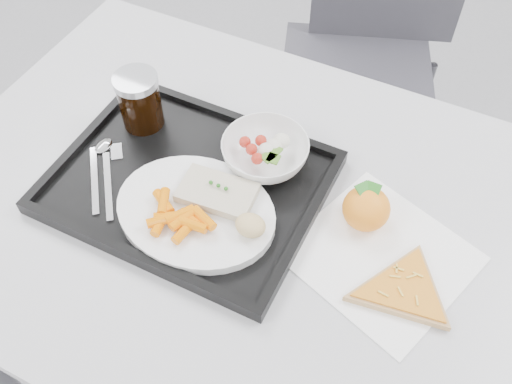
# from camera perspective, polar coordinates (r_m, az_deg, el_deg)

# --- Properties ---
(table) EXTENTS (1.20, 0.80, 0.75)m
(table) POSITION_cam_1_polar(r_m,az_deg,el_deg) (1.01, 0.98, -4.45)
(table) COLOR #A8A8AA
(table) RESTS_ON ground
(chair) EXTENTS (0.54, 0.55, 0.93)m
(chair) POSITION_cam_1_polar(r_m,az_deg,el_deg) (1.67, 11.37, 15.00)
(chair) COLOR #35343B
(chair) RESTS_ON ground
(tray) EXTENTS (0.45, 0.35, 0.03)m
(tray) POSITION_cam_1_polar(r_m,az_deg,el_deg) (0.99, -6.75, 0.87)
(tray) COLOR black
(tray) RESTS_ON table
(dinner_plate) EXTENTS (0.27, 0.27, 0.02)m
(dinner_plate) POSITION_cam_1_polar(r_m,az_deg,el_deg) (0.93, -6.03, -1.97)
(dinner_plate) COLOR white
(dinner_plate) RESTS_ON tray
(fish_fillet) EXTENTS (0.13, 0.09, 0.02)m
(fish_fillet) POSITION_cam_1_polar(r_m,az_deg,el_deg) (0.93, -3.89, -0.05)
(fish_fillet) COLOR beige
(fish_fillet) RESTS_ON dinner_plate
(bread_roll) EXTENTS (0.05, 0.05, 0.03)m
(bread_roll) POSITION_cam_1_polar(r_m,az_deg,el_deg) (0.88, -0.56, -3.35)
(bread_roll) COLOR tan
(bread_roll) RESTS_ON dinner_plate
(salad_bowl) EXTENTS (0.15, 0.15, 0.05)m
(salad_bowl) POSITION_cam_1_polar(r_m,az_deg,el_deg) (0.99, 0.93, 3.99)
(salad_bowl) COLOR white
(salad_bowl) RESTS_ON tray
(cola_glass) EXTENTS (0.08, 0.08, 0.11)m
(cola_glass) POSITION_cam_1_polar(r_m,az_deg,el_deg) (1.06, -11.57, 9.02)
(cola_glass) COLOR black
(cola_glass) RESTS_ON tray
(cutlery) EXTENTS (0.13, 0.16, 0.01)m
(cutlery) POSITION_cam_1_polar(r_m,az_deg,el_deg) (1.03, -15.00, 2.40)
(cutlery) COLOR silver
(cutlery) RESTS_ON tray
(napkin) EXTENTS (0.31, 0.31, 0.00)m
(napkin) POSITION_cam_1_polar(r_m,az_deg,el_deg) (0.93, 12.41, -6.32)
(napkin) COLOR white
(napkin) RESTS_ON table
(tangerine) EXTENTS (0.10, 0.10, 0.07)m
(tangerine) POSITION_cam_1_polar(r_m,az_deg,el_deg) (0.94, 10.96, -1.62)
(tangerine) COLOR orange
(tangerine) RESTS_ON napkin
(pizza_slice) EXTENTS (0.26, 0.26, 0.02)m
(pizza_slice) POSITION_cam_1_polar(r_m,az_deg,el_deg) (0.90, 14.58, -9.45)
(pizza_slice) COLOR tan
(pizza_slice) RESTS_ON napkin
(carrot_pile) EXTENTS (0.12, 0.08, 0.02)m
(carrot_pile) POSITION_cam_1_polar(r_m,az_deg,el_deg) (0.91, -7.79, -2.51)
(carrot_pile) COLOR orange
(carrot_pile) RESTS_ON dinner_plate
(salad_contents) EXTENTS (0.08, 0.08, 0.02)m
(salad_contents) POSITION_cam_1_polar(r_m,az_deg,el_deg) (0.98, 1.12, 4.53)
(salad_contents) COLOR #B2281A
(salad_contents) RESTS_ON salad_bowl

